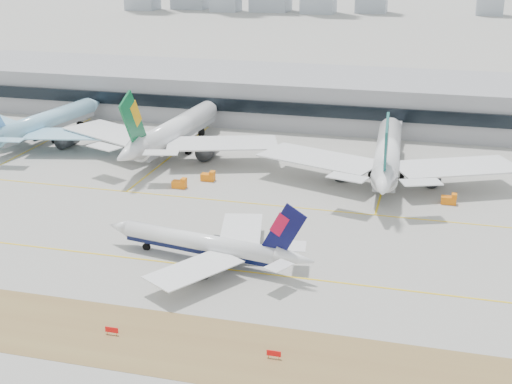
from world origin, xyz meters
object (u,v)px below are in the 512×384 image
(widebody_korean, at_px, (42,124))
(terminal, at_px, (336,98))
(taxiing_airliner, at_px, (207,245))
(widebody_eva, at_px, (173,132))
(widebody_cathay, at_px, (387,156))

(widebody_korean, bearing_deg, terminal, -49.06)
(taxiing_airliner, relative_size, widebody_eva, 0.67)
(widebody_korean, distance_m, widebody_cathay, 104.31)
(taxiing_airliner, bearing_deg, widebody_eva, -54.30)
(widebody_korean, relative_size, widebody_cathay, 0.89)
(widebody_cathay, bearing_deg, taxiing_airliner, 150.74)
(widebody_eva, height_order, widebody_cathay, widebody_cathay)
(taxiing_airliner, distance_m, widebody_cathay, 65.45)
(widebody_eva, bearing_deg, widebody_korean, 92.72)
(widebody_eva, xyz_separation_m, terminal, (38.88, 51.65, 1.20))
(widebody_korean, bearing_deg, widebody_cathay, -85.53)
(terminal, bearing_deg, widebody_cathay, -69.27)
(taxiing_airliner, distance_m, widebody_eva, 73.49)
(widebody_eva, xyz_separation_m, widebody_cathay, (61.24, -7.44, 0.02))
(taxiing_airliner, height_order, terminal, terminal)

